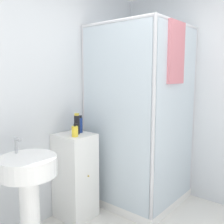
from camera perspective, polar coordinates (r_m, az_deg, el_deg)
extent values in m
cube|color=silver|center=(2.62, -18.36, 1.99)|extent=(6.40, 0.06, 2.50)
cube|color=white|center=(3.42, 5.72, -17.35)|extent=(0.96, 0.96, 0.09)
cylinder|color=silver|center=(3.76, 4.01, 0.71)|extent=(0.04, 0.04, 2.06)
cylinder|color=silver|center=(3.06, -6.06, -0.99)|extent=(0.04, 0.04, 2.06)
cylinder|color=silver|center=(3.31, 17.08, -0.61)|extent=(0.04, 0.04, 2.06)
cylinder|color=silver|center=(2.50, 8.94, -3.10)|extent=(0.04, 0.04, 2.06)
cylinder|color=silver|center=(2.91, 14.28, 18.36)|extent=(0.92, 0.04, 0.04)
cylinder|color=silver|center=(3.40, -0.53, 17.04)|extent=(0.92, 0.04, 0.04)
cylinder|color=silver|center=(2.77, 0.71, 19.14)|extent=(0.04, 0.92, 0.04)
cylinder|color=silver|center=(3.52, 10.56, 16.61)|extent=(0.04, 0.92, 0.04)
cube|color=silver|center=(2.89, 13.82, -1.18)|extent=(0.88, 0.01, 1.93)
cube|color=silver|center=(2.74, 0.52, -1.43)|extent=(0.01, 0.88, 1.93)
cylinder|color=#B7BABF|center=(3.57, 2.73, -2.38)|extent=(0.02, 0.02, 1.54)
cylinder|color=#B7BABF|center=(3.48, 3.49, 10.43)|extent=(0.07, 0.07, 0.04)
cube|color=#D1757F|center=(2.77, 13.84, 12.43)|extent=(0.32, 0.03, 0.62)
cube|color=white|center=(2.88, -8.01, -13.56)|extent=(0.34, 0.37, 0.90)
sphere|color=gold|center=(2.73, -5.16, -13.73)|extent=(0.02, 0.02, 0.02)
cylinder|color=white|center=(2.39, -17.38, -21.08)|extent=(0.16, 0.16, 0.72)
cylinder|color=white|center=(2.21, -17.86, -11.14)|extent=(0.46, 0.46, 0.15)
cylinder|color=#B7BABF|center=(2.30, -20.19, -6.83)|extent=(0.02, 0.02, 0.13)
cube|color=#B7BABF|center=(2.26, -19.80, -5.65)|extent=(0.02, 0.07, 0.02)
cylinder|color=yellow|center=(2.63, -8.09, -4.21)|extent=(0.06, 0.06, 0.11)
cylinder|color=black|center=(2.61, -8.12, -2.86)|extent=(0.02, 0.02, 0.02)
cube|color=black|center=(2.60, -7.89, -2.56)|extent=(0.02, 0.04, 0.01)
cylinder|color=black|center=(2.73, -7.65, -2.79)|extent=(0.06, 0.06, 0.19)
cylinder|color=gold|center=(2.71, -7.69, -0.52)|extent=(0.05, 0.05, 0.02)
cylinder|color=navy|center=(2.80, -7.03, -2.86)|extent=(0.06, 0.06, 0.16)
cylinder|color=black|center=(2.79, -7.06, -1.02)|extent=(0.05, 0.05, 0.02)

